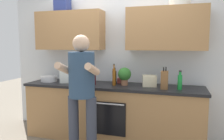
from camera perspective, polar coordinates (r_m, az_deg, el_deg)
name	(u,v)px	position (r m, az deg, el deg)	size (l,w,h in m)	color
ground_plane	(112,139)	(3.75, -0.08, -17.51)	(12.00, 12.00, 0.00)	#756B5B
back_wall_unit	(116,47)	(3.69, 1.14, 6.08)	(4.00, 0.38, 2.50)	silver
counter	(112,112)	(3.59, -0.08, -10.94)	(2.84, 0.67, 0.90)	#A37547
person_standing	(82,87)	(2.90, -7.92, -4.44)	(0.49, 0.45, 1.66)	#383D4C
bottle_vinegar	(85,74)	(3.85, -7.02, -1.16)	(0.06, 0.06, 0.27)	brown
bottle_wine	(94,77)	(3.49, -4.75, -1.73)	(0.06, 0.06, 0.31)	#471419
bottle_soda	(180,82)	(3.24, 17.29, -2.89)	(0.06, 0.06, 0.27)	#198C33
bottle_soy	(114,77)	(3.54, 0.62, -1.83)	(0.07, 0.07, 0.27)	black
bottle_syrup	(114,77)	(3.41, 0.53, -1.74)	(0.05, 0.05, 0.34)	#8C4C14
bottle_water	(93,81)	(3.40, -4.99, -2.80)	(0.06, 0.06, 0.19)	silver
cup_tea	(85,82)	(3.55, -7.14, -3.02)	(0.08, 0.08, 0.09)	#33598C
cup_ceramic	(119,81)	(3.62, 1.89, -2.76)	(0.07, 0.07, 0.09)	#BF4C47
mixing_bowl	(49,79)	(3.95, -16.10, -2.21)	(0.27, 0.27, 0.09)	silver
knife_block	(164,80)	(3.24, 13.54, -2.54)	(0.10, 0.14, 0.32)	brown
potted_herb	(124,75)	(3.44, 3.28, -1.30)	(0.21, 0.21, 0.28)	#9E6647
grocery_bag_produce	(66,76)	(3.75, -11.93, -1.60)	(0.18, 0.14, 0.22)	silver
grocery_bag_rice	(149,81)	(3.41, 9.74, -2.78)	(0.21, 0.19, 0.17)	beige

